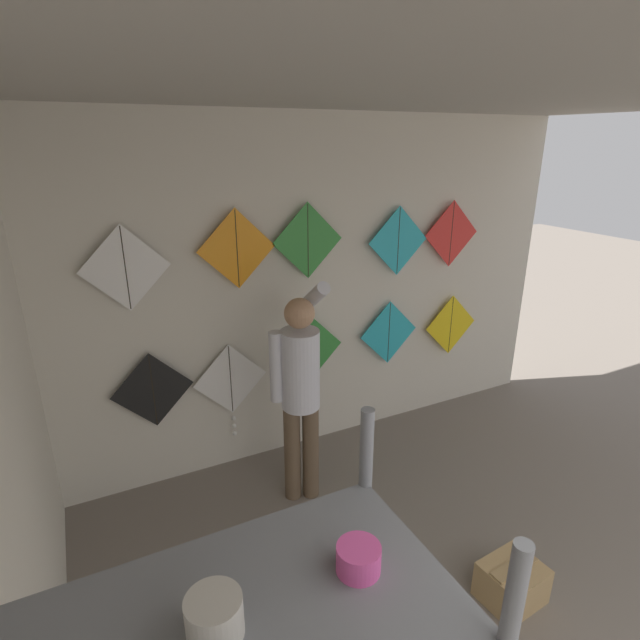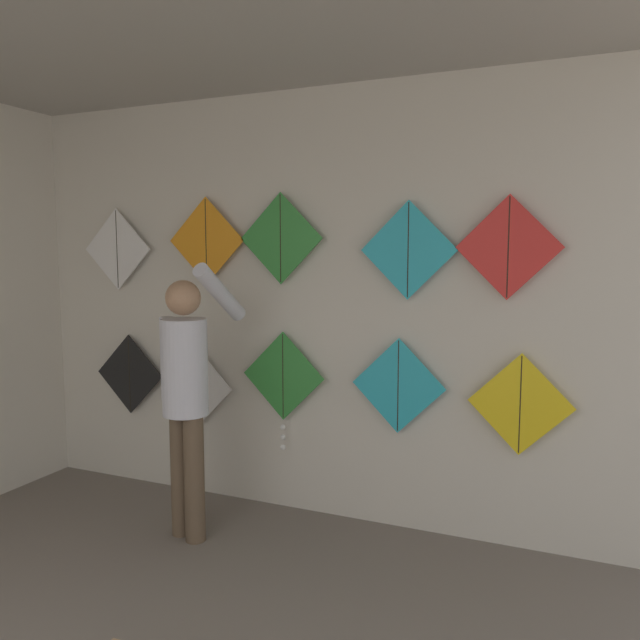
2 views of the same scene
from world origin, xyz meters
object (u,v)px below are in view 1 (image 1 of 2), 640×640
(kite_2, at_px, (310,352))
(kite_8, at_px, (398,241))
(kite_1, at_px, (231,383))
(kite_9, at_px, (451,234))
(kite_0, at_px, (153,390))
(kite_3, at_px, (389,333))
(kite_4, at_px, (451,325))
(kite_7, at_px, (308,241))
(shopkeeper, at_px, (300,383))
(kite_6, at_px, (237,249))
(cardboard_box, at_px, (512,583))
(kite_5, at_px, (125,268))

(kite_2, height_order, kite_8, kite_8)
(kite_1, distance_m, kite_9, 2.36)
(kite_0, relative_size, kite_3, 1.00)
(kite_1, distance_m, kite_4, 2.23)
(kite_2, bearing_deg, kite_7, 175.67)
(kite_9, bearing_deg, shopkeeper, -161.82)
(kite_7, xyz_separation_m, kite_8, (0.86, 0.00, -0.08))
(kite_3, height_order, kite_6, kite_6)
(shopkeeper, distance_m, cardboard_box, 1.79)
(cardboard_box, bearing_deg, kite_2, 100.25)
(shopkeeper, bearing_deg, kite_4, 35.51)
(cardboard_box, height_order, kite_5, kite_5)
(kite_5, distance_m, kite_9, 2.79)
(kite_9, bearing_deg, kite_8, 180.00)
(kite_0, height_order, kite_9, kite_9)
(kite_1, relative_size, kite_9, 1.35)
(kite_6, bearing_deg, kite_2, -0.08)
(kite_0, distance_m, kite_1, 0.60)
(kite_0, xyz_separation_m, kite_3, (2.09, 0.00, 0.09))
(shopkeeper, height_order, kite_8, kite_8)
(kite_0, xyz_separation_m, kite_6, (0.70, 0.00, 0.99))
(kite_4, relative_size, kite_5, 1.00)
(kite_4, xyz_separation_m, kite_7, (-1.53, 0.00, 0.96))
(kite_0, height_order, kite_5, kite_5)
(kite_1, bearing_deg, shopkeeper, -59.94)
(cardboard_box, height_order, kite_4, kite_4)
(kite_3, bearing_deg, kite_8, 0.00)
(kite_0, bearing_deg, kite_1, -0.08)
(kite_5, xyz_separation_m, kite_8, (2.21, 0.00, -0.01))
(kite_5, bearing_deg, kite_0, 0.00)
(kite_2, height_order, kite_6, kite_6)
(kite_1, distance_m, kite_8, 1.85)
(kite_3, relative_size, kite_7, 1.00)
(shopkeeper, xyz_separation_m, kite_9, (1.79, 0.59, 0.83))
(kite_1, xyz_separation_m, kite_7, (0.69, 0.00, 1.08))
(kite_4, xyz_separation_m, kite_9, (-0.09, 0.00, 0.90))
(kite_8, bearing_deg, kite_0, 180.00)
(cardboard_box, relative_size, kite_5, 0.61)
(kite_0, distance_m, kite_8, 2.33)
(kite_0, relative_size, kite_6, 1.00)
(kite_0, relative_size, kite_5, 1.00)
(kite_1, bearing_deg, kite_5, 179.93)
(cardboard_box, height_order, kite_3, kite_3)
(kite_7, height_order, kite_9, kite_7)
(kite_1, bearing_deg, kite_2, 0.00)
(cardboard_box, xyz_separation_m, kite_4, (1.16, 2.00, 0.77))
(kite_0, height_order, kite_7, kite_7)
(kite_1, height_order, kite_6, kite_6)
(kite_5, bearing_deg, kite_9, 0.00)
(kite_2, xyz_separation_m, kite_8, (0.85, 0.00, 0.87))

